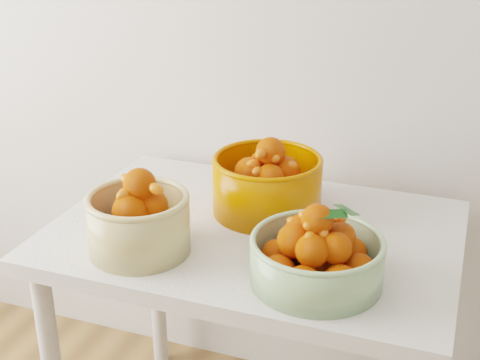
# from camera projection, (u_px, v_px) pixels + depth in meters

# --- Properties ---
(table) EXTENTS (1.00, 0.70, 0.75)m
(table) POSITION_uv_depth(u_px,v_px,m) (254.00, 262.00, 1.71)
(table) COLOR silver
(table) RESTS_ON ground
(bowl_cream) EXTENTS (0.31, 0.31, 0.21)m
(bowl_cream) POSITION_uv_depth(u_px,v_px,m) (139.00, 221.00, 1.54)
(bowl_cream) COLOR tan
(bowl_cream) RESTS_ON table
(bowl_green) EXTENTS (0.34, 0.34, 0.19)m
(bowl_green) POSITION_uv_depth(u_px,v_px,m) (317.00, 256.00, 1.42)
(bowl_green) COLOR #92B782
(bowl_green) RESTS_ON table
(bowl_orange) EXTENTS (0.32, 0.32, 0.20)m
(bowl_orange) POSITION_uv_depth(u_px,v_px,m) (267.00, 183.00, 1.73)
(bowl_orange) COLOR #C55200
(bowl_orange) RESTS_ON table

